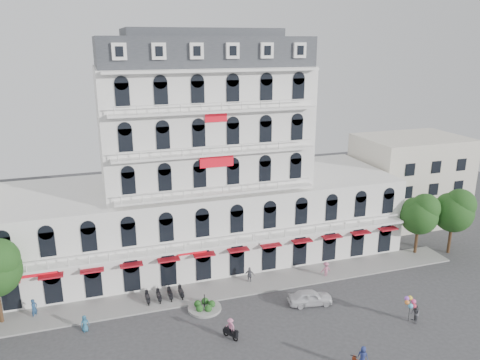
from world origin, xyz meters
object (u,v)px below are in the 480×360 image
rider_east (363,359)px  balloon_vendor (414,310)px  rider_center (230,328)px  parked_car (310,297)px

rider_east → balloon_vendor: size_ratio=0.88×
rider_center → balloon_vendor: bearing=49.8°
rider_center → balloon_vendor: 16.68m
balloon_vendor → parked_car: bearing=142.9°
parked_car → rider_center: (-8.95, -2.84, 0.27)m
balloon_vendor → rider_center: bearing=170.2°
rider_center → balloon_vendor: size_ratio=0.80×
parked_car → balloon_vendor: (7.49, -5.67, 0.52)m
rider_east → balloon_vendor: balloon_vendor is taller
parked_car → rider_east: size_ratio=1.99×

